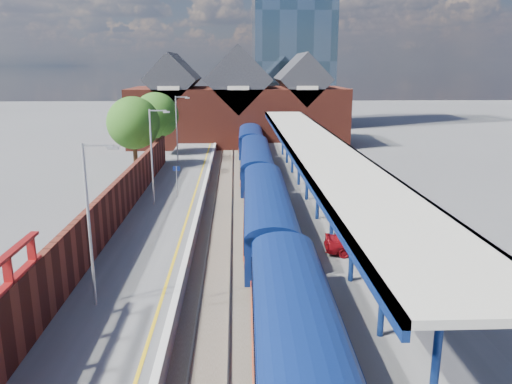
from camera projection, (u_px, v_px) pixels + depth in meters
The scene contains 23 objects.
ground at pixel (241, 191), 45.19m from camera, with size 240.00×240.00×0.00m, color #5B5B5E.
ballast_bed at pixel (242, 224), 35.50m from camera, with size 6.00×76.00×0.06m, color #473D33.
rails at pixel (242, 223), 35.47m from camera, with size 4.51×76.00×0.14m.
left_platform at pixel (164, 219), 35.16m from camera, with size 5.00×76.00×1.00m, color #565659.
right_platform at pixel (326, 217), 35.62m from camera, with size 6.00×76.00×1.00m, color #565659.
coping_left at pixel (198, 211), 35.13m from camera, with size 0.30×76.00×0.05m, color silver.
coping_right at pixel (287, 210), 35.38m from camera, with size 0.30×76.00×0.05m, color silver.
yellow_line at pixel (189, 212), 35.11m from camera, with size 0.14×76.00×0.01m, color yellow.
train at pixel (260, 182), 39.26m from camera, with size 3.14×65.95×3.45m.
canopy at pixel (317, 147), 36.32m from camera, with size 4.50×52.00×4.48m.
lamp_post_b at pixel (92, 216), 20.46m from camera, with size 1.48×0.18×7.00m.
lamp_post_c at pixel (153, 151), 35.96m from camera, with size 1.48×0.18×7.00m.
lamp_post_d at pixel (178, 126), 51.46m from camera, with size 1.48×0.18×7.00m.
platform_sign at pixel (177, 176), 38.52m from camera, with size 0.55×0.08×2.50m.
brick_wall at pixel (101, 220), 28.32m from camera, with size 0.35×50.00×3.86m.
station_building at pixel (238, 106), 70.97m from camera, with size 30.00×12.12×13.78m.
glass_tower at pixel (293, 13), 89.06m from camera, with size 14.20×14.20×40.30m.
tree_near at pixel (135, 125), 49.18m from camera, with size 5.20×5.20×8.10m.
tree_far at pixel (157, 117), 56.97m from camera, with size 5.20×5.20×8.10m.
parked_car_red at pixel (363, 241), 27.10m from camera, with size 1.66×4.12×1.41m, color maroon.
parked_car_silver at pixel (377, 234), 28.18m from camera, with size 1.58×4.53×1.49m, color silver.
parked_car_dark at pixel (392, 234), 28.55m from camera, with size 1.78×4.39×1.27m, color black.
parked_car_blue at pixel (368, 219), 31.55m from camera, with size 1.79×3.89×1.08m, color navy.
Camera 1 is at (-0.42, -13.86, 10.96)m, focal length 35.00 mm.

